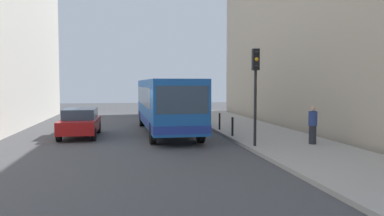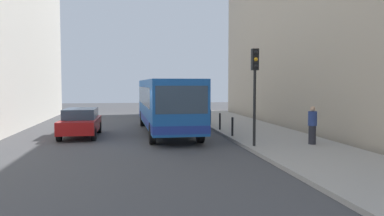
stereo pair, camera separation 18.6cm
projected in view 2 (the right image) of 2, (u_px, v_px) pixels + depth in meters
name	position (u px, v px, depth m)	size (l,w,h in m)	color
ground_plane	(167.00, 144.00, 17.84)	(80.00, 80.00, 0.00)	#424244
sidewalk	(278.00, 140.00, 18.67)	(4.40, 40.00, 0.15)	#9E9991
building_right	(352.00, 3.00, 23.10)	(7.00, 32.00, 15.20)	#B2A38C
bus	(166.00, 103.00, 21.95)	(2.83, 11.09, 3.00)	#19519E
car_beside_bus	(81.00, 122.00, 20.36)	(1.88, 4.41, 1.48)	maroon
car_behind_bus	(158.00, 107.00, 33.76)	(2.14, 4.53, 1.48)	navy
traffic_light	(255.00, 78.00, 16.26)	(0.28, 0.33, 4.10)	black
bollard_near	(232.00, 127.00, 19.56)	(0.11, 0.11, 0.95)	black
bollard_mid	(220.00, 121.00, 22.30)	(0.11, 0.11, 0.95)	black
bollard_far	(210.00, 117.00, 25.04)	(0.11, 0.11, 0.95)	black
pedestrian_near_signal	(312.00, 125.00, 16.86)	(0.38, 0.38, 1.66)	#26262D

